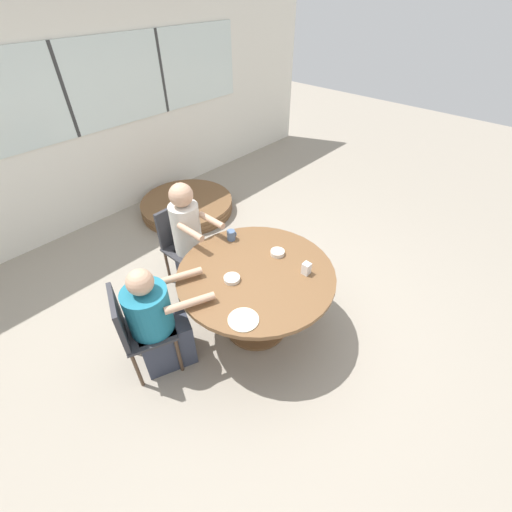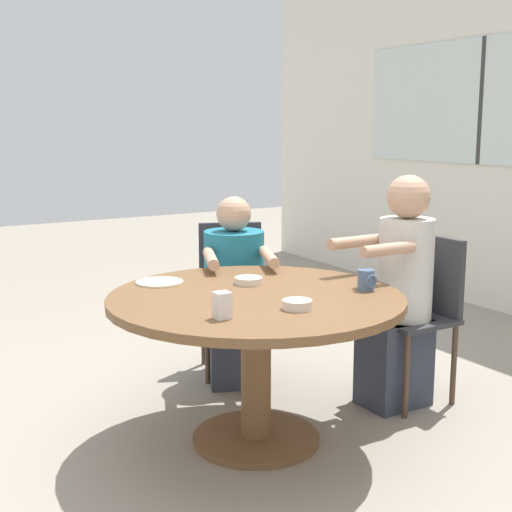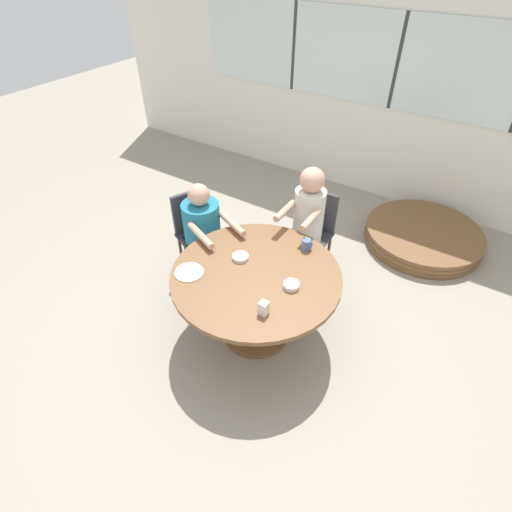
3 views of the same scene
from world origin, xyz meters
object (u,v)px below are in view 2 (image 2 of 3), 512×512
at_px(coffee_mug, 366,280).
at_px(bowl_white_shallow, 297,305).
at_px(person_woman_green_shirt, 400,300).
at_px(chair_for_woman_green_shirt, 422,302).
at_px(bowl_cereal, 249,281).
at_px(milk_carton_small, 222,305).
at_px(person_man_blue_shirt, 235,300).
at_px(chair_for_man_blue_shirt, 232,282).

height_order(coffee_mug, bowl_white_shallow, coffee_mug).
bearing_deg(person_woman_green_shirt, chair_for_woman_green_shirt, -90.00).
distance_m(chair_for_woman_green_shirt, bowl_cereal, 1.01).
relative_size(chair_for_woman_green_shirt, bowl_white_shallow, 7.03).
bearing_deg(person_woman_green_shirt, bowl_white_shallow, 109.39).
bearing_deg(bowl_white_shallow, bowl_cereal, 172.71).
xyz_separation_m(milk_carton_small, bowl_cereal, (-0.48, 0.41, -0.04)).
distance_m(person_woman_green_shirt, milk_carton_small, 1.26).
bearing_deg(coffee_mug, milk_carton_small, -84.12).
bearing_deg(milk_carton_small, chair_for_woman_green_shirt, 101.69).
xyz_separation_m(milk_carton_small, bowl_white_shallow, (0.03, 0.34, -0.03)).
distance_m(person_woman_green_shirt, bowl_white_shallow, 0.94).
relative_size(chair_for_woman_green_shirt, coffee_mug, 9.06).
bearing_deg(person_man_blue_shirt, person_woman_green_shirt, 147.45).
distance_m(chair_for_woman_green_shirt, milk_carton_small, 1.42).
xyz_separation_m(chair_for_man_blue_shirt, bowl_white_shallow, (1.27, -0.39, 0.20)).
relative_size(chair_for_man_blue_shirt, milk_carton_small, 8.17).
bearing_deg(bowl_white_shallow, chair_for_man_blue_shirt, 162.81).
height_order(milk_carton_small, bowl_cereal, milk_carton_small).
height_order(chair_for_man_blue_shirt, bowl_cereal, chair_for_man_blue_shirt).
bearing_deg(person_man_blue_shirt, chair_for_man_blue_shirt, -90.00).
relative_size(chair_for_man_blue_shirt, bowl_cereal, 6.56).
bearing_deg(chair_for_woman_green_shirt, person_woman_green_shirt, 90.00).
distance_m(person_woman_green_shirt, coffee_mug, 0.49).
distance_m(milk_carton_small, bowl_white_shallow, 0.34).
height_order(chair_for_woman_green_shirt, person_man_blue_shirt, person_man_blue_shirt).
relative_size(chair_for_man_blue_shirt, bowl_white_shallow, 7.03).
bearing_deg(bowl_cereal, chair_for_man_blue_shirt, 156.61).
xyz_separation_m(person_man_blue_shirt, bowl_white_shallow, (1.11, -0.33, 0.26)).
xyz_separation_m(person_woman_green_shirt, coffee_mug, (0.20, -0.40, 0.19)).
distance_m(chair_for_man_blue_shirt, coffee_mug, 1.18).
xyz_separation_m(person_man_blue_shirt, coffee_mug, (1.00, 0.14, 0.29)).
relative_size(chair_for_woman_green_shirt, milk_carton_small, 8.17).
relative_size(person_woman_green_shirt, person_man_blue_shirt, 1.14).
bearing_deg(milk_carton_small, person_man_blue_shirt, 148.34).
height_order(person_woman_green_shirt, bowl_cereal, person_woman_green_shirt).
xyz_separation_m(chair_for_woman_green_shirt, person_man_blue_shirt, (-0.80, -0.71, -0.07)).
height_order(person_woman_green_shirt, bowl_white_shallow, person_woman_green_shirt).
bearing_deg(chair_for_man_blue_shirt, person_man_blue_shirt, 90.00).
height_order(chair_for_man_blue_shirt, coffee_mug, chair_for_man_blue_shirt).
height_order(person_man_blue_shirt, milk_carton_small, person_man_blue_shirt).
xyz_separation_m(coffee_mug, bowl_cereal, (-0.40, -0.41, -0.03)).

